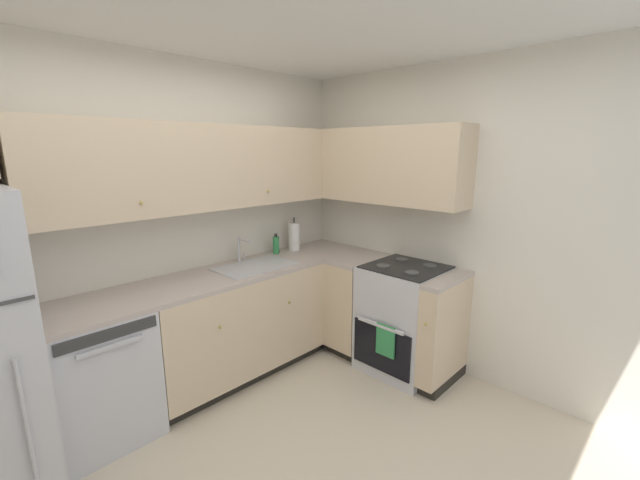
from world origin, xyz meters
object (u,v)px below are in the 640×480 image
dishwasher (99,375)px  soap_bottle (276,245)px  oven_range (404,317)px  paper_towel_roll (294,236)px

dishwasher → soap_bottle: soap_bottle is taller
dishwasher → soap_bottle: 1.76m
soap_bottle → dishwasher: bearing=-173.8°
dishwasher → soap_bottle: (1.66, 0.18, 0.56)m
dishwasher → oven_range: size_ratio=0.83×
oven_range → soap_bottle: 1.34m
dishwasher → paper_towel_roll: size_ratio=2.65×
dishwasher → paper_towel_roll: bearing=4.9°
paper_towel_roll → dishwasher: bearing=-175.1°
dishwasher → oven_range: bearing=-24.3°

